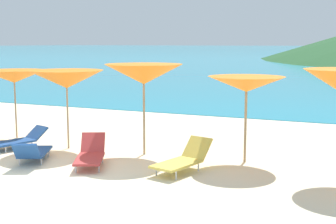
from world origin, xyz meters
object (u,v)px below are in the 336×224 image
object	(u,v)px
lounge_chair_3	(33,152)
lounge_chair_8	(20,139)
umbrella_6	(246,84)
umbrella_5	(144,74)
umbrella_3	(14,76)
lounge_chair_7	(91,154)
lounge_chair_1	(183,159)
umbrella_4	(67,79)

from	to	relation	value
lounge_chair_3	lounge_chair_8	distance (m)	1.77
umbrella_6	lounge_chair_8	size ratio (longest dim) A/B	1.27
umbrella_5	lounge_chair_8	bearing A→B (deg)	-168.36
umbrella_3	lounge_chair_7	world-z (taller)	umbrella_3
umbrella_6	lounge_chair_8	bearing A→B (deg)	-170.76
lounge_chair_3	lounge_chair_7	bearing A→B (deg)	167.47
lounge_chair_1	umbrella_3	bearing A→B (deg)	-179.41
umbrella_4	lounge_chair_1	xyz separation A→B (m)	(3.70, -0.90, -1.57)
umbrella_4	lounge_chair_1	distance (m)	4.12
umbrella_4	lounge_chair_8	world-z (taller)	umbrella_4
umbrella_5	lounge_chair_1	xyz separation A→B (m)	(1.53, -1.11, -1.75)
umbrella_3	umbrella_6	distance (m)	6.96
lounge_chair_1	lounge_chair_7	xyz separation A→B (m)	(-2.16, -0.39, -0.01)
umbrella_5	umbrella_6	world-z (taller)	umbrella_5
umbrella_3	lounge_chair_1	distance (m)	6.31
lounge_chair_1	lounge_chair_8	distance (m)	4.94
umbrella_6	lounge_chair_7	xyz separation A→B (m)	(-3.17, -1.76, -1.58)
umbrella_5	lounge_chair_8	size ratio (longest dim) A/B	1.42
umbrella_3	lounge_chair_8	distance (m)	2.16
lounge_chair_8	umbrella_4	bearing A→B (deg)	40.19
umbrella_3	umbrella_6	world-z (taller)	umbrella_6
lounge_chair_7	lounge_chair_8	xyz separation A→B (m)	(-2.77, 0.80, -0.04)
lounge_chair_8	umbrella_3	bearing A→B (deg)	153.29
lounge_chair_8	lounge_chair_7	bearing A→B (deg)	2.31
lounge_chair_8	umbrella_6	bearing A→B (deg)	27.66
umbrella_6	lounge_chair_1	xyz separation A→B (m)	(-1.02, -1.38, -1.57)
lounge_chair_1	lounge_chair_3	xyz separation A→B (m)	(-3.55, -0.71, -0.03)
umbrella_6	lounge_chair_1	world-z (taller)	umbrella_6
lounge_chair_1	lounge_chair_3	size ratio (longest dim) A/B	1.00
umbrella_3	lounge_chair_7	bearing A→B (deg)	-25.75
umbrella_4	umbrella_6	size ratio (longest dim) A/B	1.04
umbrella_3	lounge_chair_8	world-z (taller)	umbrella_3
lounge_chair_8	lounge_chair_3	bearing A→B (deg)	-21.05
umbrella_4	lounge_chair_7	size ratio (longest dim) A/B	1.30
umbrella_3	umbrella_6	size ratio (longest dim) A/B	0.99
umbrella_3	lounge_chair_1	world-z (taller)	umbrella_3
umbrella_5	umbrella_6	bearing A→B (deg)	5.98
lounge_chair_3	lounge_chair_1	bearing A→B (deg)	165.57
umbrella_6	lounge_chair_3	size ratio (longest dim) A/B	1.22
umbrella_3	lounge_chair_3	size ratio (longest dim) A/B	1.21
umbrella_3	lounge_chair_3	bearing A→B (deg)	-42.02
umbrella_4	lounge_chair_7	distance (m)	2.56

